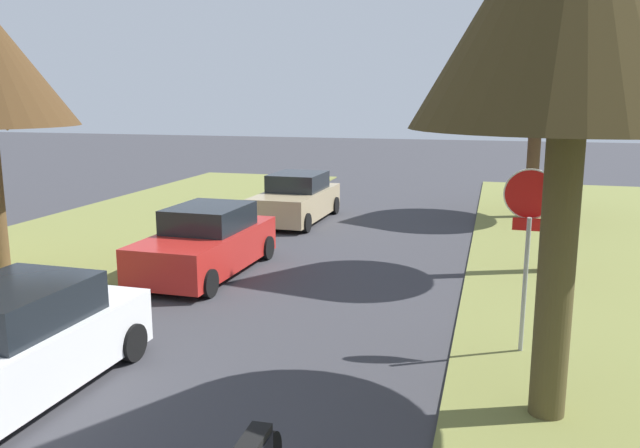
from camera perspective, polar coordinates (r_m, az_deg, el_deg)
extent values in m
cylinder|color=#9EA0A5|center=(10.70, 17.58, -5.24)|extent=(0.07, 0.32, 2.24)
cylinder|color=white|center=(10.55, 18.01, 2.52)|extent=(0.81, 0.14, 0.80)
cylinder|color=red|center=(10.55, 18.01, 2.52)|extent=(0.76, 0.15, 0.76)
cube|color=red|center=(10.58, 17.87, -0.03)|extent=(0.48, 0.07, 0.20)
cylinder|color=#494123|center=(8.61, 20.05, -4.43)|extent=(0.45, 0.45, 3.67)
cylinder|color=#494123|center=(8.77, 21.22, 12.60)|extent=(1.09, 0.30, 1.53)
cylinder|color=#494123|center=(8.61, 25.66, 11.31)|extent=(0.64, 1.55, 1.29)
cylinder|color=brown|center=(15.74, 19.80, 4.68)|extent=(0.37, 0.37, 4.86)
cylinder|color=brown|center=(15.78, 18.54, 15.24)|extent=(0.41, 1.18, 1.01)
cylinder|color=brown|center=(15.63, 22.06, 15.50)|extent=(0.44, 0.95, 1.22)
cylinder|color=#4D3624|center=(22.94, 18.27, 5.48)|extent=(0.42, 0.42, 3.93)
cone|color=#3E2819|center=(22.90, 18.84, 14.50)|extent=(4.53, 4.53, 3.30)
cylinder|color=#4D3624|center=(22.70, 19.67, 11.91)|extent=(0.60, 0.98, 1.37)
cylinder|color=#4D3624|center=(22.30, 18.33, 12.07)|extent=(1.28, 0.55, 1.43)
cylinder|color=brown|center=(15.39, -25.73, 10.07)|extent=(1.17, 0.63, 1.31)
cube|color=white|center=(9.95, -25.87, -10.64)|extent=(1.93, 4.44, 0.85)
cube|color=black|center=(9.88, -25.36, -6.42)|extent=(1.65, 2.06, 0.56)
cylinder|color=black|center=(10.75, -16.24, -9.97)|extent=(0.21, 0.60, 0.60)
cylinder|color=black|center=(11.75, -23.48, -8.63)|extent=(0.21, 0.60, 0.60)
cube|color=red|center=(15.33, -10.02, -2.17)|extent=(1.93, 4.44, 0.85)
cube|color=black|center=(15.38, -9.74, 0.57)|extent=(1.65, 2.06, 0.56)
cylinder|color=black|center=(13.60, -9.80, -5.16)|extent=(0.21, 0.60, 0.60)
cylinder|color=black|center=(14.44, -16.01, -4.47)|extent=(0.21, 0.60, 0.60)
cylinder|color=black|center=(16.52, -4.72, -2.09)|extent=(0.21, 0.60, 0.60)
cylinder|color=black|center=(17.22, -10.13, -1.68)|extent=(0.21, 0.60, 0.60)
cube|color=tan|center=(21.41, -2.12, 1.81)|extent=(1.93, 4.44, 0.85)
cube|color=black|center=(21.51, -1.95, 3.76)|extent=(1.65, 2.06, 0.56)
cylinder|color=black|center=(19.65, -1.26, 0.10)|extent=(0.21, 0.60, 0.60)
cylinder|color=black|center=(20.24, -5.95, 0.38)|extent=(0.21, 0.60, 0.60)
cylinder|color=black|center=(22.76, 1.29, 1.65)|extent=(0.21, 0.60, 0.60)
cylinder|color=black|center=(23.27, -2.84, 1.85)|extent=(0.21, 0.60, 0.60)
cube|color=black|center=(6.73, -5.90, -18.49)|extent=(0.23, 0.56, 0.12)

